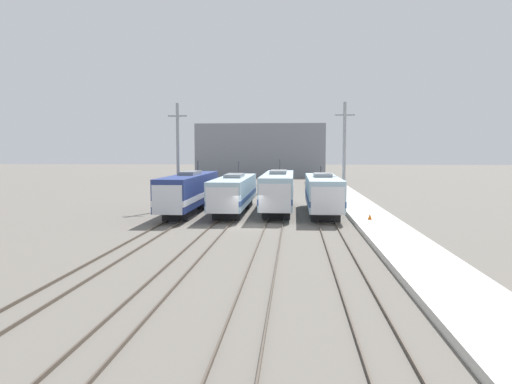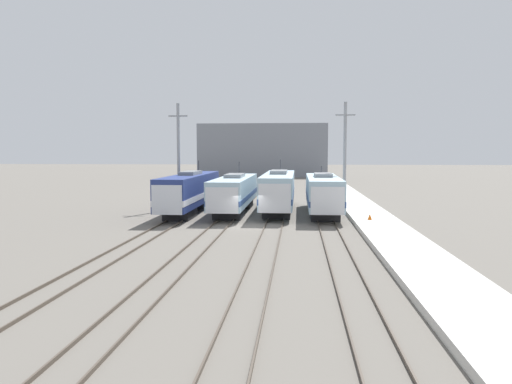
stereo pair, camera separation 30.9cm
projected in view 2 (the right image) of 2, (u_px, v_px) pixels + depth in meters
The scene contains 14 objects.
ground_plane at pixel (247, 226), 42.09m from camera, with size 400.00×400.00×0.00m, color #666059.
rail_pair_far_left at pixel (169, 224), 42.64m from camera, with size 1.51×120.00×0.15m.
rail_pair_center_left at pixel (221, 225), 42.27m from camera, with size 1.51×120.00×0.15m.
rail_pair_center_right at pixel (274, 225), 41.89m from camera, with size 1.51×120.00×0.15m.
rail_pair_far_right at pixel (328, 226), 41.51m from camera, with size 1.51×120.00×0.15m.
locomotive_far_left at pixel (190, 192), 50.80m from camera, with size 2.86×18.94×5.27m.
locomotive_center_left at pixel (234, 193), 50.96m from camera, with size 3.14×17.83×5.15m.
locomotive_center_right at pixel (279, 190), 51.95m from camera, with size 3.10×19.09×5.38m.
locomotive_far_right at pixel (323, 193), 49.45m from camera, with size 3.13×16.63×4.71m.
catenary_tower_left at pixel (179, 155), 54.49m from camera, with size 2.08×0.34×11.49m.
catenary_tower_right at pixel (345, 155), 52.98m from camera, with size 2.08×0.34×11.49m.
platform at pixel (380, 225), 41.14m from camera, with size 4.00×120.00×0.40m.
traffic_cone at pixel (370, 217), 42.88m from camera, with size 0.38×0.38×0.51m.
depot_building at pixel (263, 150), 125.82m from camera, with size 32.01×9.19×13.13m.
Camera 2 is at (4.25, -41.51, 6.26)m, focal length 35.00 mm.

